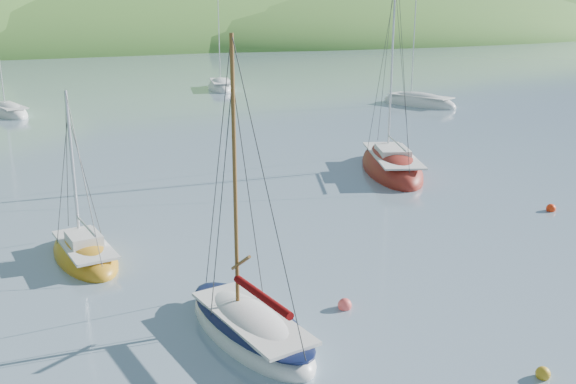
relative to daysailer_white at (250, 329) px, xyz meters
name	(u,v)px	position (x,y,z in m)	size (l,w,h in m)	color
ground	(449,324)	(5.76, -2.11, -0.22)	(700.00, 700.00, 0.00)	gray
daysailer_white	(250,329)	(0.00, 0.00, 0.00)	(2.92, 6.33, 9.39)	white
sloop_red	(391,168)	(15.27, 14.45, 0.02)	(6.40, 9.54, 13.39)	maroon
sailboat_yellow	(85,255)	(-3.39, 8.39, -0.04)	(2.55, 5.49, 7.08)	#C48419
distant_sloop_a	(9,113)	(-3.69, 47.02, -0.04)	(4.11, 7.68, 10.41)	white
distant_sloop_b	(221,88)	(20.18, 56.01, -0.02)	(5.13, 9.00, 12.14)	white
distant_sloop_d	(419,103)	(33.19, 35.19, -0.02)	(5.30, 8.77, 11.81)	white
mooring_buoys	(374,275)	(5.65, 1.88, -0.10)	(25.28, 12.30, 0.46)	gold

